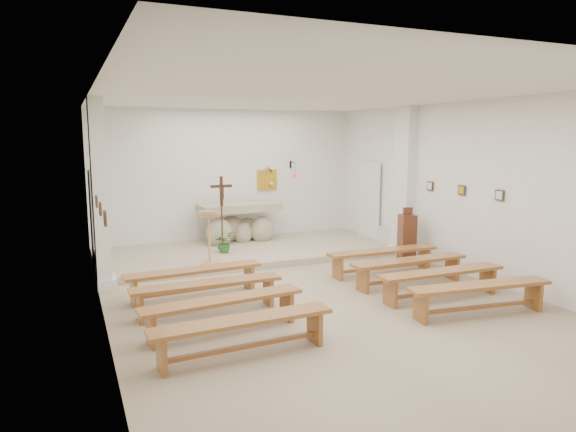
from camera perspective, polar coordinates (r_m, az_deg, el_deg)
name	(u,v)px	position (r m, az deg, el deg)	size (l,w,h in m)	color
ground	(312,295)	(9.27, 2.72, -8.75)	(7.00, 10.00, 0.00)	#C4AE8D
wall_left	(100,209)	(8.02, -20.21, 0.78)	(0.02, 10.00, 3.50)	white
wall_right	(470,190)	(10.90, 19.53, 2.78)	(0.02, 10.00, 3.50)	white
wall_back	(229,177)	(13.55, -6.56, 4.30)	(7.00, 0.02, 3.50)	white
ceiling	(314,95)	(8.87, 2.89, 13.28)	(7.00, 10.00, 0.02)	silver
sanctuary_platform	(248,251)	(12.39, -4.42, -3.93)	(6.98, 3.00, 0.15)	#BAA88F
pilaster_left	(100,194)	(10.01, -20.19, 2.26)	(0.26, 0.55, 3.50)	white
pilaster_right	(404,182)	(12.36, 12.82, 3.71)	(0.26, 0.55, 3.50)	white
gold_wall_relief	(267,180)	(13.86, -2.35, 4.03)	(0.55, 0.04, 0.55)	gold
sanctuary_lamp	(295,174)	(13.89, 0.73, 4.71)	(0.11, 0.36, 0.44)	black
station_frame_left_front	(105,218)	(7.23, -19.67, -0.25)	(0.03, 0.20, 0.20)	#3F2C1B
station_frame_left_mid	(100,209)	(8.22, -20.14, 0.76)	(0.03, 0.20, 0.20)	#3F2C1B
station_frame_left_rear	(96,201)	(9.21, -20.51, 1.54)	(0.03, 0.20, 0.20)	#3F2C1B
station_frame_right_front	(500,195)	(10.32, 22.45, 2.15)	(0.03, 0.20, 0.20)	#3F2C1B
station_frame_right_mid	(462,190)	(11.03, 18.75, 2.73)	(0.03, 0.20, 0.20)	#3F2C1B
station_frame_right_rear	(430,186)	(11.79, 15.50, 3.24)	(0.03, 0.20, 0.20)	#3F2C1B
radiator_left	(98,265)	(10.94, -20.32, -5.11)	(0.10, 0.85, 0.52)	silver
radiator_right	(388,238)	(13.16, 11.02, -2.44)	(0.10, 0.85, 0.52)	silver
altar	(239,225)	(13.15, -5.49, -1.05)	(2.11, 0.98, 1.07)	#C3B595
lectern	(209,237)	(10.84, -8.75, -2.36)	(0.49, 0.45, 1.15)	tan
crucifix_stand	(222,207)	(12.25, -7.38, 0.99)	(0.52, 0.23, 1.73)	#372011
potted_plant	(224,242)	(11.93, -7.11, -2.90)	(0.44, 0.38, 0.48)	#2A5F26
donation_pedestal	(407,238)	(11.84, 13.07, -2.39)	(0.40, 0.40, 1.24)	#5C2D1A
bench_left_front	(194,276)	(9.19, -10.37, -6.56)	(2.43, 0.55, 0.51)	#945D2B
bench_right_front	(383,256)	(10.72, 10.48, -4.36)	(2.41, 0.41, 0.51)	#945D2B
bench_left_second	(207,290)	(8.35, -8.95, -8.10)	(2.41, 0.39, 0.51)	#945D2B
bench_right_second	(410,266)	(10.01, 13.36, -5.39)	(2.42, 0.43, 0.51)	#945D2B
bench_left_third	(223,307)	(7.52, -7.20, -9.97)	(2.44, 0.63, 0.51)	#945D2B
bench_right_third	(441,278)	(9.33, 16.68, -6.57)	(2.42, 0.42, 0.51)	#945D2B
bench_left_fourth	(243,328)	(6.71, -5.00, -12.29)	(2.42, 0.49, 0.51)	#945D2B
bench_right_fourth	(480,292)	(8.69, 20.53, -7.89)	(2.44, 0.67, 0.51)	#945D2B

